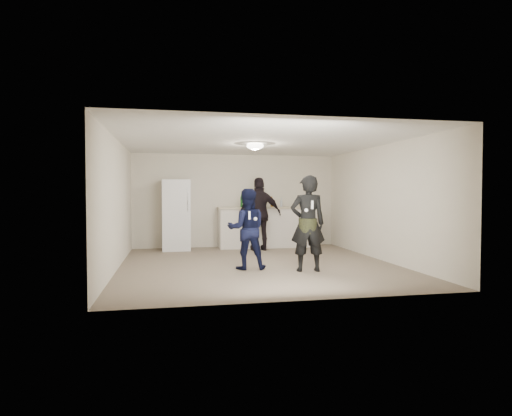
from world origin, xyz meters
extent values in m
plane|color=#6B5B4C|center=(0.00, 0.00, 0.00)|extent=(6.00, 6.00, 0.00)
plane|color=silver|center=(0.00, 0.00, 2.50)|extent=(6.00, 6.00, 0.00)
plane|color=beige|center=(0.00, 3.00, 1.25)|extent=(6.00, 0.00, 6.00)
plane|color=beige|center=(0.00, -3.00, 1.25)|extent=(6.00, 0.00, 6.00)
plane|color=beige|center=(-2.75, 0.00, 1.25)|extent=(0.00, 6.00, 6.00)
plane|color=beige|center=(2.75, 0.00, 1.25)|extent=(0.00, 6.00, 6.00)
cube|color=silver|center=(0.81, 2.67, 0.53)|extent=(2.60, 0.56, 1.05)
cube|color=beige|center=(0.81, 2.67, 1.07)|extent=(2.68, 0.64, 0.04)
cube|color=white|center=(-1.61, 2.60, 0.90)|extent=(0.70, 0.70, 1.80)
cylinder|color=#BDBDC1|center=(-1.33, 2.23, 1.30)|extent=(0.02, 0.02, 0.60)
ellipsoid|color=white|center=(0.00, 0.30, 2.45)|extent=(0.36, 0.36, 0.16)
cylinder|color=silver|center=(0.48, 2.68, 1.18)|extent=(0.08, 0.08, 0.17)
imported|color=#0E123A|center=(-0.31, -0.47, 0.77)|extent=(0.80, 0.65, 1.55)
imported|color=black|center=(0.76, -0.91, 0.89)|extent=(0.69, 0.49, 1.79)
cylinder|color=#303719|center=(0.76, -0.91, 0.85)|extent=(0.34, 0.34, 0.28)
imported|color=black|center=(0.48, 2.12, 0.93)|extent=(1.11, 0.51, 1.86)
cube|color=white|center=(-0.31, -0.75, 1.05)|extent=(0.04, 0.04, 0.15)
sphere|color=white|center=(-0.19, -0.72, 0.98)|extent=(0.07, 0.07, 0.07)
cube|color=white|center=(0.76, -1.16, 1.25)|extent=(0.04, 0.04, 0.15)
sphere|color=white|center=(0.66, -1.13, 1.15)|extent=(0.07, 0.07, 0.07)
cylinder|color=#16501A|center=(0.08, 2.58, 1.23)|extent=(0.06, 0.06, 0.28)
cylinder|color=#835913|center=(0.96, 2.82, 1.19)|extent=(0.08, 0.08, 0.20)
cylinder|color=#144714|center=(0.68, 2.59, 1.20)|extent=(0.07, 0.07, 0.22)
cylinder|color=silver|center=(1.22, 2.78, 1.18)|extent=(0.07, 0.07, 0.17)
camera|label=1|loc=(-1.73, -8.51, 1.46)|focal=30.00mm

